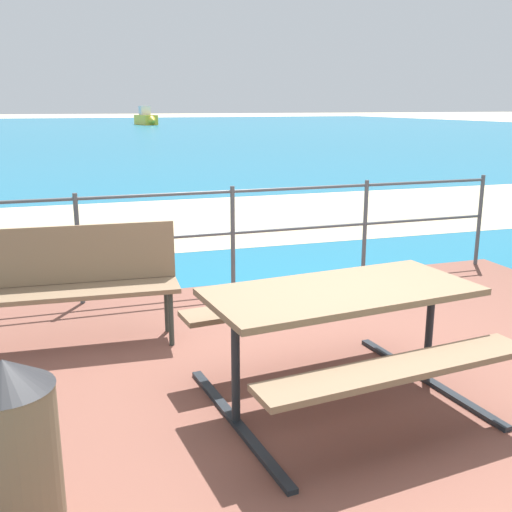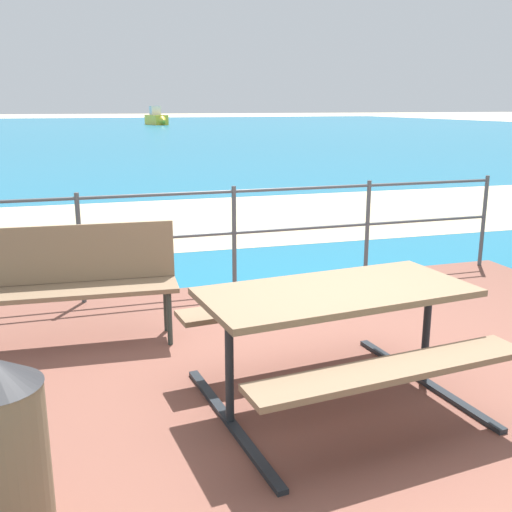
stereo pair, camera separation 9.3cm
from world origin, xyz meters
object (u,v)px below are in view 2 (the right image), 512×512
park_bench (77,274)px  trash_bin (2,454)px  boat_near (157,119)px  picnic_table (336,315)px

park_bench → trash_bin: size_ratio=1.79×
boat_near → trash_bin: bearing=-20.6°
park_bench → trash_bin: (-0.36, -2.24, -0.12)m
trash_bin → boat_near: bearing=80.9°
trash_bin → boat_near: (8.66, 54.33, 0.07)m
picnic_table → trash_bin: bearing=-164.1°
picnic_table → park_bench: bearing=128.5°
park_bench → boat_near: boat_near is taller
boat_near → park_bench: bearing=-20.6°
boat_near → picnic_table: bearing=-18.8°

